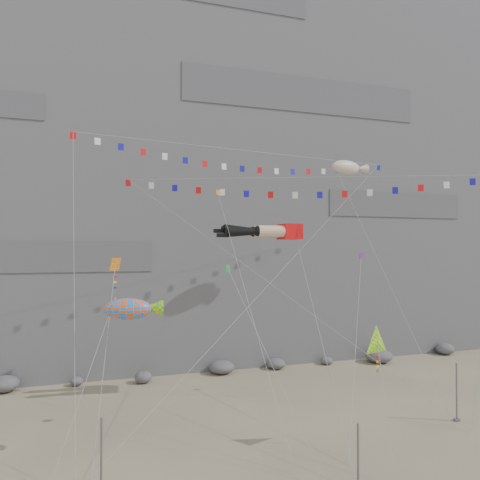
{
  "coord_description": "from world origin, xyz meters",
  "views": [
    {
      "loc": [
        -13.06,
        -29.14,
        12.7
      ],
      "look_at": [
        -0.64,
        9.0,
        13.48
      ],
      "focal_mm": 35.0,
      "sensor_mm": 36.0,
      "label": 1
    }
  ],
  "objects": [
    {
      "name": "anchor_pole_left",
      "position": [
        -12.33,
        -3.32,
        1.9
      ],
      "size": [
        0.12,
        0.12,
        3.8
      ],
      "primitive_type": "cylinder",
      "color": "slate",
      "rests_on": "ground"
    },
    {
      "name": "small_kite_a",
      "position": [
        -2.55,
        8.71,
        16.97
      ],
      "size": [
        1.32,
        14.64,
        22.42
      ],
      "color": "orange",
      "rests_on": "ground"
    },
    {
      "name": "cliff",
      "position": [
        0.0,
        32.0,
        25.0
      ],
      "size": [
        80.0,
        28.0,
        50.0
      ],
      "primitive_type": "cube",
      "color": "slate",
      "rests_on": "ground"
    },
    {
      "name": "flag_banner_lower",
      "position": [
        4.19,
        5.76,
        18.62
      ],
      "size": [
        28.05,
        14.77,
        22.14
      ],
      "color": "red",
      "rests_on": "ground"
    },
    {
      "name": "fish_windsock",
      "position": [
        -10.8,
        -0.62,
        9.13
      ],
      "size": [
        6.42,
        4.69,
        10.72
      ],
      "color": "#F24D0C",
      "rests_on": "ground"
    },
    {
      "name": "talus_boulders",
      "position": [
        0.0,
        17.0,
        0.6
      ],
      "size": [
        60.0,
        3.0,
        1.2
      ],
      "primitive_type": null,
      "color": "#5A5A5F",
      "rests_on": "ground"
    },
    {
      "name": "blimp_windsock",
      "position": [
        10.85,
        10.85,
        20.61
      ],
      "size": [
        4.56,
        14.29,
        24.4
      ],
      "color": "beige",
      "rests_on": "ground"
    },
    {
      "name": "harlequin_kite",
      "position": [
        -11.32,
        3.15,
        11.64
      ],
      "size": [
        2.66,
        8.65,
        13.99
      ],
      "color": "red",
      "rests_on": "ground"
    },
    {
      "name": "anchor_pole_center",
      "position": [
        0.36,
        -7.76,
        1.81
      ],
      "size": [
        0.12,
        0.12,
        3.62
      ],
      "primitive_type": "cylinder",
      "color": "slate",
      "rests_on": "ground"
    },
    {
      "name": "ground",
      "position": [
        0.0,
        0.0,
        0.0
      ],
      "size": [
        120.0,
        120.0,
        0.0
      ],
      "primitive_type": "plane",
      "color": "gray",
      "rests_on": "ground"
    },
    {
      "name": "flag_banner_upper",
      "position": [
        0.96,
        10.71,
        21.57
      ],
      "size": [
        30.36,
        16.7,
        29.61
      ],
      "color": "red",
      "rests_on": "ground"
    },
    {
      "name": "anchor_pole_right",
      "position": [
        12.95,
        -1.06,
        2.13
      ],
      "size": [
        0.12,
        0.12,
        4.26
      ],
      "primitive_type": "cylinder",
      "color": "slate",
      "rests_on": "ground"
    },
    {
      "name": "delta_kite",
      "position": [
        4.48,
        -3.53,
        6.69
      ],
      "size": [
        3.03,
        4.86,
        8.54
      ],
      "color": "yellow",
      "rests_on": "ground"
    },
    {
      "name": "small_kite_b",
      "position": [
        9.15,
        5.62,
        11.91
      ],
      "size": [
        8.33,
        11.24,
        17.82
      ],
      "color": "purple",
      "rests_on": "ground"
    },
    {
      "name": "small_kite_c",
      "position": [
        -3.7,
        2.07,
        11.18
      ],
      "size": [
        3.6,
        9.42,
        14.58
      ],
      "color": "#169232",
      "rests_on": "ground"
    },
    {
      "name": "legs_kite",
      "position": [
        1.31,
        7.58,
        14.18
      ],
      "size": [
        7.39,
        16.45,
        20.8
      ],
      "rotation": [
        0.0,
        0.0,
        -0.06
      ],
      "color": "red",
      "rests_on": "ground"
    }
  ]
}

